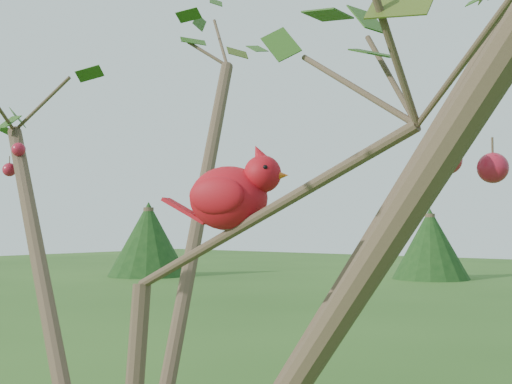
# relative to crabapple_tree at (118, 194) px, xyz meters

# --- Properties ---
(crabapple_tree) EXTENTS (2.35, 2.05, 2.95)m
(crabapple_tree) POSITION_rel_crabapple_tree_xyz_m (0.00, 0.00, 0.00)
(crabapple_tree) COLOR #473426
(crabapple_tree) RESTS_ON ground
(cardinal) EXTENTS (0.22, 0.15, 0.16)m
(cardinal) POSITION_rel_crabapple_tree_xyz_m (0.17, 0.11, -0.00)
(cardinal) COLOR #B40F16
(cardinal) RESTS_ON ground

